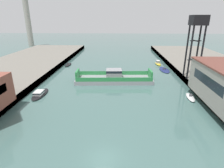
{
  "coord_description": "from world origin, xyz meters",
  "views": [
    {
      "loc": [
        1.91,
        -18.75,
        16.85
      ],
      "look_at": [
        0.0,
        22.42,
        2.0
      ],
      "focal_mm": 29.54,
      "sensor_mm": 36.0,
      "label": 1
    }
  ],
  "objects_px": {
    "moored_boat_near_left": "(40,94)",
    "moored_boat_mid_right": "(190,97)",
    "chain_ferry": "(114,78)",
    "crane_tower": "(198,28)",
    "moored_boat_mid_left": "(158,63)",
    "smokestack_distant_a": "(28,20)",
    "moored_boat_near_right": "(164,70)",
    "moored_boat_far_left": "(68,65)"
  },
  "relations": [
    {
      "from": "moored_boat_near_left",
      "to": "moored_boat_mid_right",
      "type": "distance_m",
      "value": 34.06
    },
    {
      "from": "chain_ferry",
      "to": "crane_tower",
      "type": "distance_m",
      "value": 24.76
    },
    {
      "from": "moored_boat_mid_left",
      "to": "moored_boat_mid_right",
      "type": "height_order",
      "value": "moored_boat_mid_left"
    },
    {
      "from": "chain_ferry",
      "to": "smokestack_distant_a",
      "type": "height_order",
      "value": "smokestack_distant_a"
    },
    {
      "from": "moored_boat_near_left",
      "to": "moored_boat_near_right",
      "type": "xyz_separation_m",
      "value": [
        33.45,
        23.1,
        -0.24
      ]
    },
    {
      "from": "moored_boat_near_right",
      "to": "moored_boat_mid_right",
      "type": "bearing_deg",
      "value": -88.49
    },
    {
      "from": "moored_boat_near_left",
      "to": "smokestack_distant_a",
      "type": "relative_size",
      "value": 0.25
    },
    {
      "from": "crane_tower",
      "to": "moored_boat_mid_right",
      "type": "bearing_deg",
      "value": -108.07
    },
    {
      "from": "moored_boat_near_left",
      "to": "crane_tower",
      "type": "xyz_separation_m",
      "value": [
        37.59,
        10.7,
        13.95
      ]
    },
    {
      "from": "moored_boat_mid_left",
      "to": "crane_tower",
      "type": "height_order",
      "value": "crane_tower"
    },
    {
      "from": "moored_boat_far_left",
      "to": "chain_ferry",
      "type": "bearing_deg",
      "value": -45.15
    },
    {
      "from": "moored_boat_near_right",
      "to": "crane_tower",
      "type": "height_order",
      "value": "crane_tower"
    },
    {
      "from": "moored_boat_mid_left",
      "to": "moored_boat_far_left",
      "type": "height_order",
      "value": "moored_boat_mid_left"
    },
    {
      "from": "moored_boat_mid_left",
      "to": "moored_boat_near_left",
      "type": "bearing_deg",
      "value": -135.99
    },
    {
      "from": "moored_boat_near_left",
      "to": "chain_ferry",
      "type": "bearing_deg",
      "value": 31.89
    },
    {
      "from": "moored_boat_near_left",
      "to": "moored_boat_mid_left",
      "type": "distance_m",
      "value": 45.76
    },
    {
      "from": "chain_ferry",
      "to": "moored_boat_far_left",
      "type": "height_order",
      "value": "chain_ferry"
    },
    {
      "from": "chain_ferry",
      "to": "moored_boat_far_left",
      "type": "xyz_separation_m",
      "value": [
        -17.88,
        17.97,
        -0.8
      ]
    },
    {
      "from": "chain_ferry",
      "to": "moored_boat_near_right",
      "type": "distance_m",
      "value": 21.03
    },
    {
      "from": "moored_boat_near_left",
      "to": "moored_boat_mid_right",
      "type": "relative_size",
      "value": 1.46
    },
    {
      "from": "moored_boat_mid_right",
      "to": "crane_tower",
      "type": "xyz_separation_m",
      "value": [
        3.53,
        10.82,
        14.1
      ]
    },
    {
      "from": "moored_boat_far_left",
      "to": "crane_tower",
      "type": "relative_size",
      "value": 0.35
    },
    {
      "from": "moored_boat_near_right",
      "to": "moored_boat_far_left",
      "type": "height_order",
      "value": "moored_boat_far_left"
    },
    {
      "from": "chain_ferry",
      "to": "moored_boat_far_left",
      "type": "bearing_deg",
      "value": 134.85
    },
    {
      "from": "moored_boat_near_right",
      "to": "moored_boat_mid_left",
      "type": "height_order",
      "value": "moored_boat_mid_left"
    },
    {
      "from": "chain_ferry",
      "to": "moored_boat_near_left",
      "type": "bearing_deg",
      "value": -148.11
    },
    {
      "from": "moored_boat_mid_left",
      "to": "crane_tower",
      "type": "relative_size",
      "value": 0.36
    },
    {
      "from": "moored_boat_near_right",
      "to": "smokestack_distant_a",
      "type": "distance_m",
      "value": 90.43
    },
    {
      "from": "crane_tower",
      "to": "moored_boat_near_left",
      "type": "bearing_deg",
      "value": -164.12
    },
    {
      "from": "moored_boat_near_left",
      "to": "smokestack_distant_a",
      "type": "bearing_deg",
      "value": 116.24
    },
    {
      "from": "moored_boat_far_left",
      "to": "moored_boat_mid_left",
      "type": "bearing_deg",
      "value": 5.74
    },
    {
      "from": "crane_tower",
      "to": "smokestack_distant_a",
      "type": "distance_m",
      "value": 100.17
    },
    {
      "from": "moored_boat_mid_right",
      "to": "moored_boat_near_left",
      "type": "bearing_deg",
      "value": 179.79
    },
    {
      "from": "moored_boat_near_right",
      "to": "crane_tower",
      "type": "bearing_deg",
      "value": -71.53
    },
    {
      "from": "chain_ferry",
      "to": "moored_boat_far_left",
      "type": "relative_size",
      "value": 3.81
    },
    {
      "from": "chain_ferry",
      "to": "moored_boat_mid_right",
      "type": "xyz_separation_m",
      "value": [
        17.35,
        -10.53,
        -0.8
      ]
    },
    {
      "from": "moored_boat_mid_right",
      "to": "moored_boat_mid_left",
      "type": "bearing_deg",
      "value": 92.06
    },
    {
      "from": "chain_ferry",
      "to": "moored_boat_mid_left",
      "type": "distance_m",
      "value": 26.84
    },
    {
      "from": "smokestack_distant_a",
      "to": "moored_boat_near_left",
      "type": "bearing_deg",
      "value": -63.76
    },
    {
      "from": "moored_boat_far_left",
      "to": "smokestack_distant_a",
      "type": "distance_m",
      "value": 62.49
    },
    {
      "from": "crane_tower",
      "to": "moored_boat_far_left",
      "type": "bearing_deg",
      "value": 155.48
    },
    {
      "from": "moored_boat_far_left",
      "to": "moored_boat_near_right",
      "type": "bearing_deg",
      "value": -8.65
    }
  ]
}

